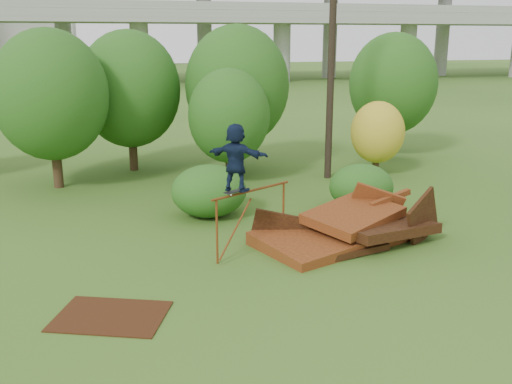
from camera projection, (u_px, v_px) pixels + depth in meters
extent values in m
plane|color=#2D5116|center=(308.00, 273.00, 14.03)|extent=(240.00, 240.00, 0.00)
cube|color=#46200C|center=(330.00, 237.00, 16.05)|extent=(4.65, 3.72, 0.67)
cube|color=black|center=(383.00, 228.00, 16.08)|extent=(3.20, 2.52, 0.55)
cube|color=#46200C|center=(354.00, 215.00, 16.30)|extent=(3.29, 2.97, 0.58)
cube|color=black|center=(423.00, 219.00, 16.10)|extent=(1.57, 1.04, 1.75)
cube|color=#46200C|center=(373.00, 209.00, 17.33)|extent=(1.72, 1.02, 1.81)
cube|color=black|center=(285.00, 230.00, 16.08)|extent=(1.97, 0.57, 1.29)
cube|color=black|center=(357.00, 253.00, 15.02)|extent=(2.10, 0.67, 0.17)
cube|color=#46200C|center=(390.00, 198.00, 17.05)|extent=(1.55, 0.65, 0.38)
cylinder|color=#66320F|center=(217.00, 232.00, 14.38)|extent=(0.06, 0.06, 1.71)
cylinder|color=#66320F|center=(283.00, 212.00, 16.02)|extent=(0.06, 0.06, 1.71)
cylinder|color=#66320F|center=(252.00, 191.00, 14.98)|extent=(2.42, 1.39, 0.06)
cube|color=black|center=(236.00, 191.00, 14.58)|extent=(0.72, 0.51, 0.02)
cylinder|color=beige|center=(231.00, 195.00, 14.37)|extent=(0.06, 0.05, 0.05)
cylinder|color=beige|center=(227.00, 194.00, 14.48)|extent=(0.06, 0.05, 0.05)
cylinder|color=beige|center=(246.00, 191.00, 14.71)|extent=(0.06, 0.05, 0.05)
cylinder|color=beige|center=(242.00, 190.00, 14.82)|extent=(0.06, 0.05, 0.05)
imported|color=#101B36|center=(236.00, 157.00, 14.35)|extent=(1.60, 1.36, 1.73)
cube|color=#361A0B|center=(111.00, 316.00, 11.83)|extent=(2.67, 2.31, 0.03)
cylinder|color=black|center=(57.00, 163.00, 21.81)|extent=(0.37, 0.37, 1.95)
ellipsoid|color=#254F15|center=(51.00, 95.00, 21.14)|extent=(4.24, 4.24, 4.88)
cylinder|color=black|center=(133.00, 149.00, 24.72)|extent=(0.36, 0.36, 1.89)
ellipsoid|color=#254F15|center=(130.00, 89.00, 24.05)|extent=(4.28, 4.28, 4.93)
cylinder|color=black|center=(230.00, 164.00, 22.63)|extent=(0.33, 0.33, 1.47)
ellipsoid|color=#254F15|center=(229.00, 116.00, 22.13)|extent=(3.20, 3.20, 3.68)
cylinder|color=black|center=(238.00, 147.00, 24.98)|extent=(0.37, 0.37, 1.95)
ellipsoid|color=#254F15|center=(237.00, 86.00, 24.29)|extent=(4.45, 4.45, 5.12)
cylinder|color=black|center=(376.00, 163.00, 24.03)|extent=(0.28, 0.28, 0.96)
ellipsoid|color=#A58C19|center=(378.00, 132.00, 23.68)|extent=(2.24, 2.24, 2.57)
cylinder|color=black|center=(390.00, 136.00, 27.91)|extent=(0.36, 0.36, 1.90)
ellipsoid|color=#254F15|center=(393.00, 84.00, 27.25)|extent=(4.18, 4.18, 4.81)
ellipsoid|color=#254F15|center=(209.00, 191.00, 18.30)|extent=(2.43, 2.25, 1.69)
ellipsoid|color=#254F15|center=(361.00, 187.00, 19.11)|extent=(2.17, 1.99, 1.54)
cylinder|color=black|center=(331.00, 59.00, 22.32)|extent=(0.28, 0.28, 9.60)
cube|color=gray|center=(138.00, 17.00, 67.91)|extent=(160.00, 9.00, 1.40)
cylinder|color=gray|center=(140.00, 51.00, 68.95)|extent=(2.20, 2.20, 8.00)
cylinder|color=gray|center=(282.00, 50.00, 73.40)|extent=(2.20, 2.20, 8.00)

